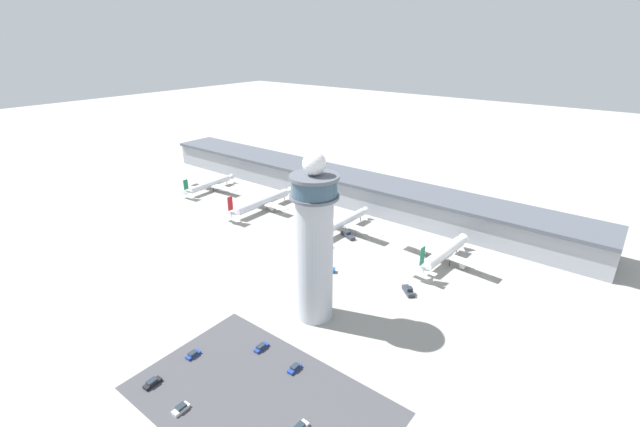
# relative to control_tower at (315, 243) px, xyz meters

# --- Properties ---
(ground_plane) EXTENTS (1000.00, 1000.00, 0.00)m
(ground_plane) POSITION_rel_control_tower_xyz_m (-54.17, 21.45, -25.90)
(ground_plane) COLOR #9E9B93
(terminal_building) EXTENTS (254.20, 25.00, 14.44)m
(terminal_building) POSITION_rel_control_tower_xyz_m (-54.17, 91.45, -18.58)
(terminal_building) COLOR #9399A3
(terminal_building) RESTS_ON ground
(control_tower) EXTENTS (14.30, 14.30, 53.59)m
(control_tower) POSITION_rel_control_tower_xyz_m (0.00, 0.00, 0.00)
(control_tower) COLOR #ADB2BC
(control_tower) RESTS_ON ground
(parking_lot_surface) EXTENTS (64.00, 40.00, 0.01)m
(parking_lot_surface) POSITION_rel_control_tower_xyz_m (10.90, -35.34, -25.90)
(parking_lot_surface) COLOR #424247
(parking_lot_surface) RESTS_ON ground
(airplane_gate_alpha) EXTENTS (37.53, 35.64, 10.95)m
(airplane_gate_alpha) POSITION_rel_control_tower_xyz_m (-121.66, 55.71, -22.28)
(airplane_gate_alpha) COLOR silver
(airplane_gate_alpha) RESTS_ON ground
(airplane_gate_bravo) EXTENTS (30.73, 43.79, 13.14)m
(airplane_gate_bravo) POSITION_rel_control_tower_xyz_m (-76.94, 53.30, -21.69)
(airplane_gate_bravo) COLOR silver
(airplane_gate_bravo) RESTS_ON ground
(airplane_gate_charlie) EXTENTS (41.84, 40.30, 11.67)m
(airplane_gate_charlie) POSITION_rel_control_tower_xyz_m (-29.96, 56.70, -21.75)
(airplane_gate_charlie) COLOR silver
(airplane_gate_charlie) RESTS_ON ground
(airplane_gate_delta) EXTENTS (39.89, 36.54, 13.64)m
(airplane_gate_delta) POSITION_rel_control_tower_xyz_m (18.37, 57.04, -21.70)
(airplane_gate_delta) COLOR white
(airplane_gate_delta) RESTS_ON ground
(service_truck_catering) EXTENTS (2.93, 7.27, 2.76)m
(service_truck_catering) POSITION_rel_control_tower_xyz_m (-42.15, 45.99, -24.94)
(service_truck_catering) COLOR black
(service_truck_catering) RESTS_ON ground
(service_truck_fuel) EXTENTS (7.84, 5.79, 2.93)m
(service_truck_fuel) POSITION_rel_control_tower_xyz_m (-13.93, 23.66, -24.88)
(service_truck_fuel) COLOR black
(service_truck_fuel) RESTS_ON ground
(service_truck_baggage) EXTENTS (8.62, 5.32, 2.54)m
(service_truck_baggage) POSITION_rel_control_tower_xyz_m (-24.25, 53.70, -25.02)
(service_truck_baggage) COLOR black
(service_truck_baggage) RESTS_ON ground
(service_truck_water) EXTENTS (6.41, 6.09, 2.63)m
(service_truck_water) POSITION_rel_control_tower_xyz_m (17.64, 29.87, -24.99)
(service_truck_water) COLOR black
(service_truck_water) RESTS_ON ground
(car_green_van) EXTENTS (1.76, 4.70, 1.45)m
(car_green_van) POSITION_rel_control_tower_xyz_m (-2.13, -21.91, -25.34)
(car_green_van) COLOR black
(car_green_van) RESTS_ON ground
(car_navy_sedan) EXTENTS (2.00, 4.24, 1.50)m
(car_navy_sedan) POSITION_rel_control_tower_xyz_m (-1.77, -49.12, -25.32)
(car_navy_sedan) COLOR black
(car_navy_sedan) RESTS_ON ground
(car_maroon_suv) EXTENTS (1.94, 4.22, 1.38)m
(car_maroon_suv) POSITION_rel_control_tower_xyz_m (-15.07, -35.73, -25.37)
(car_maroon_suv) COLOR black
(car_maroon_suv) RESTS_ON ground
(car_black_suv) EXTENTS (1.76, 4.27, 1.46)m
(car_black_suv) POSITION_rel_control_tower_xyz_m (10.83, -22.29, -25.33)
(car_black_suv) COLOR black
(car_black_suv) RESTS_ON ground
(car_white_wagon) EXTENTS (2.05, 4.71, 1.59)m
(car_white_wagon) POSITION_rel_control_tower_xyz_m (-14.45, -48.71, -25.28)
(car_white_wagon) COLOR black
(car_white_wagon) RESTS_ON ground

